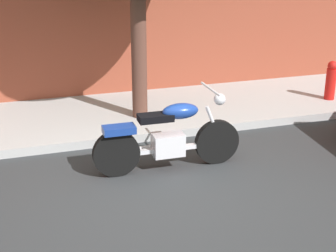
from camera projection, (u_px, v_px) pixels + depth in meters
ground_plane at (162, 190)px, 6.65m from camera, size 60.00×60.00×0.00m
sidewalk at (114, 116)px, 9.24m from camera, size 18.44×2.48×0.14m
motorcycle at (168, 138)px, 7.11m from camera, size 2.15×0.70×1.15m
fire_hydrant at (331, 84)px, 9.88m from camera, size 0.20×0.20×0.91m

